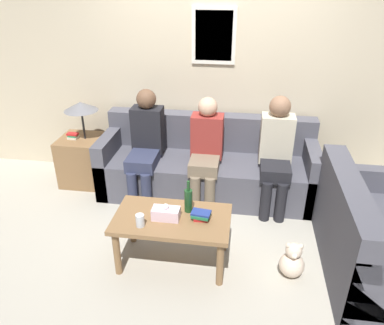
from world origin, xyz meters
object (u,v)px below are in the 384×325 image
(couch_main, at_px, (207,167))
(drinking_glass, at_px, (140,220))
(couch_side, at_px, (372,242))
(coffee_table, at_px, (172,224))
(person_middle, at_px, (206,148))
(wine_bottle, at_px, (188,200))
(person_left, at_px, (146,141))
(person_right, at_px, (276,150))
(teddy_bear, at_px, (292,261))

(couch_main, relative_size, drinking_glass, 22.59)
(couch_side, height_order, coffee_table, couch_side)
(coffee_table, height_order, person_middle, person_middle)
(coffee_table, bearing_deg, wine_bottle, 42.26)
(coffee_table, bearing_deg, couch_side, 4.51)
(couch_main, height_order, person_left, person_left)
(couch_main, distance_m, person_left, 0.77)
(couch_main, xyz_separation_m, person_right, (0.74, -0.19, 0.36))
(teddy_bear, bearing_deg, person_left, 143.80)
(wine_bottle, bearing_deg, person_right, 50.91)
(coffee_table, relative_size, person_left, 0.82)
(couch_side, bearing_deg, drinking_glass, 98.57)
(couch_side, xyz_separation_m, person_left, (-2.18, 0.97, 0.35))
(couch_main, distance_m, coffee_table, 1.27)
(coffee_table, height_order, person_right, person_right)
(couch_side, height_order, person_left, person_left)
(couch_main, xyz_separation_m, person_left, (-0.67, -0.16, 0.35))
(drinking_glass, bearing_deg, person_right, 47.24)
(couch_side, relative_size, coffee_table, 1.46)
(coffee_table, relative_size, teddy_bear, 2.95)
(couch_side, height_order, wine_bottle, couch_side)
(person_left, height_order, person_right, person_right)
(person_left, distance_m, person_middle, 0.68)
(coffee_table, xyz_separation_m, teddy_bear, (1.03, -0.02, -0.26))
(couch_side, distance_m, wine_bottle, 1.58)
(drinking_glass, relative_size, person_right, 0.09)
(person_left, bearing_deg, couch_main, 13.07)
(drinking_glass, relative_size, person_left, 0.09)
(couch_main, bearing_deg, drinking_glass, -105.56)
(person_left, relative_size, person_right, 0.99)
(person_left, bearing_deg, teddy_bear, -36.20)
(person_left, relative_size, person_middle, 1.04)
(coffee_table, xyz_separation_m, person_right, (0.90, 1.07, 0.26))
(wine_bottle, xyz_separation_m, person_middle, (0.04, 0.96, 0.05))
(couch_side, relative_size, wine_bottle, 4.83)
(wine_bottle, height_order, person_left, person_left)
(wine_bottle, distance_m, person_left, 1.18)
(coffee_table, bearing_deg, person_middle, 81.13)
(teddy_bear, bearing_deg, person_middle, 128.29)
(couch_side, distance_m, teddy_bear, 0.68)
(wine_bottle, height_order, person_middle, person_middle)
(couch_side, xyz_separation_m, person_middle, (-1.51, 0.94, 0.33))
(wine_bottle, height_order, teddy_bear, wine_bottle)
(person_middle, height_order, person_right, person_right)
(coffee_table, height_order, drinking_glass, drinking_glass)
(coffee_table, xyz_separation_m, wine_bottle, (0.12, 0.11, 0.18))
(couch_main, bearing_deg, teddy_bear, -55.94)
(couch_side, bearing_deg, person_left, 66.07)
(couch_side, bearing_deg, person_middle, 58.18)
(couch_main, relative_size, person_middle, 2.07)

